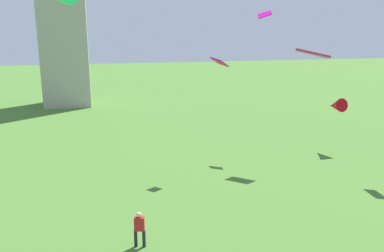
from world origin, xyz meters
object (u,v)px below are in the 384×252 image
at_px(kite_flying_2, 336,105).
at_px(kite_flying_5, 220,62).
at_px(kite_flying_9, 265,14).
at_px(kite_flying_6, 313,53).
at_px(person_4, 139,227).

bearing_deg(kite_flying_2, kite_flying_5, 37.82).
bearing_deg(kite_flying_5, kite_flying_9, 15.38).
xyz_separation_m(kite_flying_2, kite_flying_5, (-13.99, -11.99, 4.84)).
bearing_deg(kite_flying_2, kite_flying_9, -18.62).
bearing_deg(kite_flying_2, kite_flying_6, 49.14).
bearing_deg(kite_flying_9, kite_flying_6, -81.42).
xyz_separation_m(kite_flying_5, kite_flying_9, (8.00, 13.69, 2.48)).
height_order(kite_flying_5, kite_flying_9, kite_flying_9).
bearing_deg(kite_flying_5, kite_flying_2, -3.70).
relative_size(kite_flying_5, kite_flying_9, 0.86).
relative_size(kite_flying_2, kite_flying_5, 1.85).
height_order(kite_flying_2, kite_flying_9, kite_flying_9).
height_order(person_4, kite_flying_2, kite_flying_2).
height_order(kite_flying_2, kite_flying_6, kite_flying_6).
xyz_separation_m(person_4, kite_flying_2, (17.74, 11.73, 2.86)).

